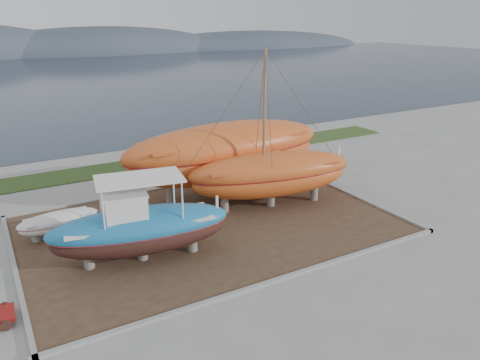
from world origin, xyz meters
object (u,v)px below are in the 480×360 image
blue_caique (140,220)px  orange_sailboat (272,131)px  white_dinghy (59,224)px  orange_bare_hull (226,159)px

blue_caique → orange_sailboat: orange_sailboat is taller
blue_caique → white_dinghy: (-2.71, 4.25, -1.30)m
orange_sailboat → orange_bare_hull: orange_sailboat is taller
white_dinghy → blue_caique: bearing=-62.5°
white_dinghy → orange_bare_hull: bearing=1.1°
orange_sailboat → orange_bare_hull: bearing=122.3°
orange_sailboat → orange_bare_hull: 3.90m
orange_sailboat → orange_bare_hull: size_ratio=0.74×
white_dinghy → orange_sailboat: orange_sailboat is taller
white_dinghy → orange_bare_hull: (9.72, 1.05, 1.49)m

